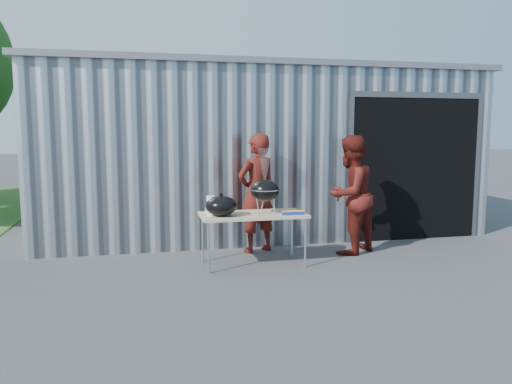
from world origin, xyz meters
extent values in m
plane|color=#39393C|center=(0.00, 0.00, 0.00)|extent=(80.00, 80.00, 0.00)
cube|color=silver|center=(0.80, 4.70, 1.50)|extent=(8.00, 6.00, 3.00)
cube|color=slate|center=(0.80, 4.70, 3.05)|extent=(8.20, 6.20, 0.10)
cube|color=black|center=(3.30, 2.27, 1.25)|extent=(2.40, 1.20, 2.50)
cube|color=#4C4C51|center=(3.30, 1.70, 2.55)|extent=(2.52, 0.08, 0.10)
cube|color=tan|center=(0.11, 0.65, 0.73)|extent=(1.50, 0.75, 0.04)
cylinder|color=silver|center=(-0.58, 0.33, 0.35)|extent=(0.03, 0.03, 0.71)
cylinder|color=silver|center=(0.80, 0.33, 0.35)|extent=(0.03, 0.03, 0.71)
cylinder|color=silver|center=(-0.58, 0.96, 0.35)|extent=(0.03, 0.03, 0.71)
cylinder|color=silver|center=(0.80, 0.96, 0.35)|extent=(0.03, 0.03, 0.71)
ellipsoid|color=black|center=(0.28, 0.62, 1.08)|extent=(0.42, 0.42, 0.31)
cylinder|color=silver|center=(0.28, 0.62, 1.09)|extent=(0.43, 0.43, 0.02)
cylinder|color=silver|center=(0.28, 0.62, 1.11)|extent=(0.40, 0.40, 0.01)
cylinder|color=silver|center=(0.28, 0.76, 0.87)|extent=(0.02, 0.02, 0.24)
cylinder|color=silver|center=(0.16, 0.55, 0.87)|extent=(0.02, 0.02, 0.24)
cylinder|color=silver|center=(0.40, 0.55, 0.87)|extent=(0.02, 0.02, 0.24)
cylinder|color=#C15A45|center=(0.15, 0.62, 1.12)|extent=(0.02, 0.14, 0.02)
cylinder|color=#C15A45|center=(0.19, 0.62, 1.12)|extent=(0.02, 0.14, 0.02)
cylinder|color=#C15A45|center=(0.23, 0.62, 1.12)|extent=(0.02, 0.14, 0.02)
cylinder|color=#C15A45|center=(0.26, 0.62, 1.12)|extent=(0.02, 0.14, 0.02)
cylinder|color=#C15A45|center=(0.30, 0.62, 1.12)|extent=(0.02, 0.14, 0.02)
cylinder|color=#C15A45|center=(0.34, 0.62, 1.12)|extent=(0.02, 0.14, 0.02)
cylinder|color=#C15A45|center=(0.37, 0.62, 1.12)|extent=(0.02, 0.14, 0.02)
cylinder|color=#C15A45|center=(0.41, 0.62, 1.12)|extent=(0.02, 0.14, 0.02)
cone|color=silver|center=(0.28, 0.62, 1.41)|extent=(0.20, 0.20, 0.55)
ellipsoid|color=black|center=(-0.36, 0.55, 0.89)|extent=(0.44, 0.44, 0.29)
cylinder|color=black|center=(-0.36, 0.55, 1.05)|extent=(0.05, 0.05, 0.03)
cylinder|color=white|center=(-0.50, 0.60, 0.89)|extent=(0.12, 0.12, 0.28)
cube|color=white|center=(-0.44, 0.84, 0.80)|extent=(0.20, 0.15, 0.10)
cube|color=#1927A3|center=(0.64, 0.40, 0.78)|extent=(0.32, 0.06, 0.05)
cube|color=yellow|center=(0.64, 0.40, 0.81)|extent=(0.32, 0.06, 0.01)
imported|color=#501510|center=(0.35, 1.41, 0.94)|extent=(0.81, 0.68, 1.89)
imported|color=#501510|center=(1.76, 0.99, 0.93)|extent=(1.14, 1.08, 1.86)
camera|label=1|loc=(-1.45, -6.24, 1.93)|focal=35.00mm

